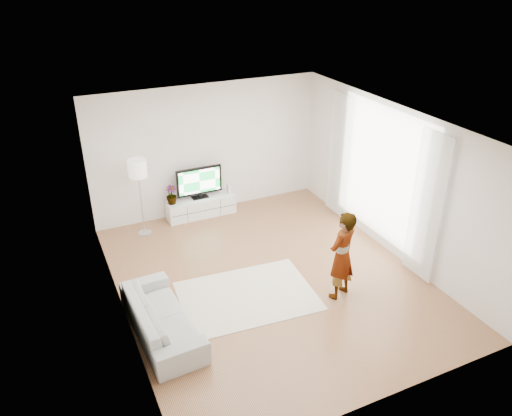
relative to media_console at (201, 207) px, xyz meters
name	(u,v)px	position (x,y,z in m)	size (l,w,h in m)	color
floor	(269,278)	(0.29, -2.76, -0.21)	(6.00, 6.00, 0.00)	#B0754F
ceiling	(272,125)	(0.29, -2.76, 2.59)	(6.00, 6.00, 0.00)	white
wall_left	(116,241)	(-2.21, -2.76, 1.19)	(0.02, 6.00, 2.80)	white
wall_right	(393,181)	(2.79, -2.76, 1.19)	(0.02, 6.00, 2.80)	white
wall_back	(207,149)	(0.29, 0.24, 1.19)	(5.00, 0.02, 2.80)	white
wall_front	(387,315)	(0.29, -5.76, 1.19)	(5.00, 0.02, 2.80)	white
window	(382,173)	(2.77, -2.46, 1.24)	(0.01, 2.60, 2.50)	white
curtain_near	(427,207)	(2.69, -3.76, 1.14)	(0.04, 0.70, 2.60)	white
curtain_far	(339,156)	(2.69, -1.16, 1.14)	(0.04, 0.70, 2.60)	white
media_console	(201,207)	(0.00, 0.00, 0.00)	(1.49, 0.42, 0.42)	white
television	(199,182)	(0.00, 0.03, 0.58)	(0.99, 0.20, 0.69)	black
game_console	(228,188)	(0.65, 0.00, 0.31)	(0.05, 0.15, 0.20)	white
potted_plant	(171,195)	(-0.63, 0.00, 0.41)	(0.22, 0.22, 0.40)	#3F7238
rug	(247,296)	(-0.27, -3.07, -0.20)	(2.20, 1.59, 0.01)	beige
player	(342,255)	(1.13, -3.68, 0.57)	(0.56, 0.37, 1.54)	#334772
sofa	(161,317)	(-1.79, -3.33, 0.08)	(1.97, 0.77, 0.57)	beige
floor_lamp	(138,172)	(-1.31, -0.26, 1.15)	(0.36, 0.36, 1.61)	silver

